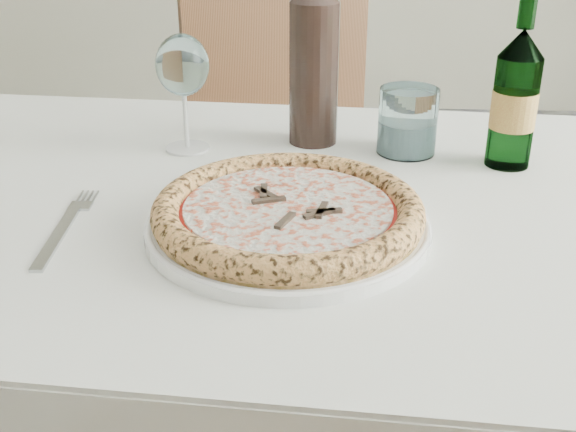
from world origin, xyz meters
The scene contains 9 objects.
dining_table centered at (0.09, 0.12, 0.66)m, with size 1.41×0.90×0.76m.
chair_far centered at (0.05, 0.93, 0.53)m, with size 0.60×0.60×0.93m.
plate centered at (0.09, 0.02, 0.76)m, with size 0.33×0.33×0.02m.
pizza centered at (0.09, 0.02, 0.78)m, with size 0.31×0.31×0.03m.
fork centered at (-0.17, 0.01, 0.76)m, with size 0.03×0.22×0.00m.
wine_glass centered at (-0.08, 0.28, 0.88)m, with size 0.08×0.08×0.17m.
tumbler centered at (0.25, 0.29, 0.80)m, with size 0.09×0.09×0.10m.
beer_bottle centered at (0.39, 0.25, 0.85)m, with size 0.06×0.06×0.24m.
wine_bottle centered at (0.11, 0.33, 0.88)m, with size 0.07×0.07×0.30m.
Camera 1 is at (0.13, -0.73, 1.13)m, focal length 45.00 mm.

